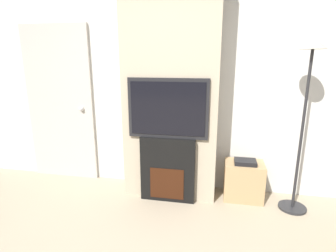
% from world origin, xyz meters
% --- Properties ---
extents(wall_back, '(6.00, 0.06, 2.70)m').
position_xyz_m(wall_back, '(0.00, 2.03, 1.35)').
color(wall_back, silver).
rests_on(wall_back, ground_plane).
extents(chimney_breast, '(1.09, 0.40, 2.70)m').
position_xyz_m(chimney_breast, '(0.00, 1.80, 1.35)').
color(chimney_breast, tan).
rests_on(chimney_breast, ground_plane).
extents(fireplace, '(0.63, 0.15, 0.77)m').
position_xyz_m(fireplace, '(0.00, 1.60, 0.38)').
color(fireplace, black).
rests_on(fireplace, ground_plane).
extents(television, '(0.90, 0.07, 0.67)m').
position_xyz_m(television, '(0.00, 1.59, 1.10)').
color(television, black).
rests_on(television, fireplace).
extents(floor_lamp, '(0.30, 0.30, 1.83)m').
position_xyz_m(floor_lamp, '(1.42, 1.65, 1.26)').
color(floor_lamp, '#262628').
rests_on(floor_lamp, ground_plane).
extents(media_stand, '(0.45, 0.33, 0.50)m').
position_xyz_m(media_stand, '(0.88, 1.79, 0.23)').
color(media_stand, tan).
rests_on(media_stand, ground_plane).
extents(entry_door, '(0.95, 0.09, 2.07)m').
position_xyz_m(entry_door, '(-1.57, 1.97, 1.04)').
color(entry_door, '#BCB7AD').
rests_on(entry_door, ground_plane).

